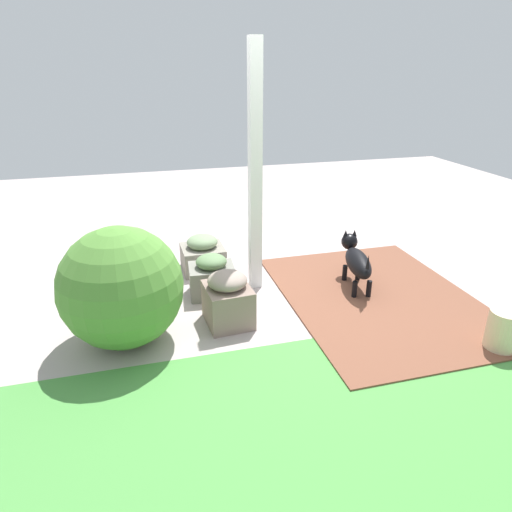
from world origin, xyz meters
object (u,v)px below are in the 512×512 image
(terracotta_pot_spiky, at_px, (119,265))
(dog, at_px, (357,260))
(stone_planter_nearest, at_px, (203,254))
(porch_pillar, at_px, (255,173))
(stone_planter_mid, at_px, (228,299))
(round_shrub, at_px, (121,287))
(ceramic_urn, at_px, (503,330))
(stone_planter_near, at_px, (212,277))

(terracotta_pot_spiky, height_order, dog, terracotta_pot_spiky)
(stone_planter_nearest, xyz_separation_m, dog, (-1.46, 0.84, 0.12))
(porch_pillar, height_order, stone_planter_nearest, porch_pillar)
(stone_planter_mid, relative_size, dog, 0.65)
(porch_pillar, relative_size, round_shrub, 2.38)
(porch_pillar, bearing_deg, round_shrub, 28.89)
(stone_planter_nearest, bearing_deg, terracotta_pot_spiky, 15.24)
(terracotta_pot_spiky, xyz_separation_m, dog, (-2.35, 0.59, 0.03))
(porch_pillar, xyz_separation_m, ceramic_urn, (-1.63, 1.64, -1.02))
(stone_planter_near, height_order, stone_planter_mid, stone_planter_mid)
(porch_pillar, height_order, stone_planter_mid, porch_pillar)
(stone_planter_nearest, distance_m, ceramic_urn, 3.01)
(porch_pillar, relative_size, terracotta_pot_spiky, 4.19)
(stone_planter_mid, xyz_separation_m, round_shrub, (0.88, 0.06, 0.26))
(stone_planter_nearest, xyz_separation_m, round_shrub, (0.84, 1.25, 0.31))
(stone_planter_near, xyz_separation_m, round_shrub, (0.84, 0.64, 0.30))
(stone_planter_nearest, bearing_deg, ceramic_urn, 134.00)
(stone_planter_mid, bearing_deg, ceramic_urn, 154.50)
(porch_pillar, relative_size, stone_planter_near, 5.06)
(dog, bearing_deg, stone_planter_nearest, -29.92)
(porch_pillar, bearing_deg, stone_planter_mid, 57.10)
(dog, bearing_deg, stone_planter_near, -8.94)
(porch_pillar, bearing_deg, dog, 162.68)
(stone_planter_mid, height_order, round_shrub, round_shrub)
(stone_planter_near, relative_size, ceramic_urn, 1.35)
(porch_pillar, height_order, stone_planter_near, porch_pillar)
(stone_planter_nearest, xyz_separation_m, terracotta_pot_spiky, (0.90, 0.24, 0.08))
(stone_planter_nearest, height_order, stone_planter_mid, stone_planter_mid)
(round_shrub, height_order, ceramic_urn, round_shrub)
(stone_planter_near, distance_m, terracotta_pot_spiky, 0.97)
(ceramic_urn, bearing_deg, porch_pillar, -45.19)
(dog, bearing_deg, stone_planter_mid, 13.87)
(stone_planter_mid, height_order, ceramic_urn, stone_planter_mid)
(stone_planter_nearest, relative_size, stone_planter_near, 1.00)
(round_shrub, xyz_separation_m, ceramic_urn, (-2.93, 0.92, -0.33))
(stone_planter_near, bearing_deg, stone_planter_mid, 94.26)
(terracotta_pot_spiky, bearing_deg, ceramic_urn, 147.24)
(terracotta_pot_spiky, xyz_separation_m, ceramic_urn, (-2.99, 1.92, -0.10))
(porch_pillar, height_order, terracotta_pot_spiky, porch_pillar)
(stone_planter_nearest, height_order, round_shrub, round_shrub)
(stone_planter_mid, distance_m, terracotta_pot_spiky, 1.33)
(porch_pillar, distance_m, stone_planter_mid, 1.23)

